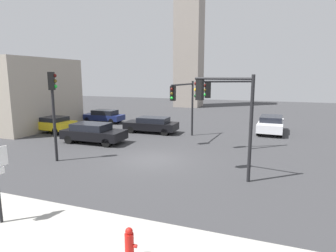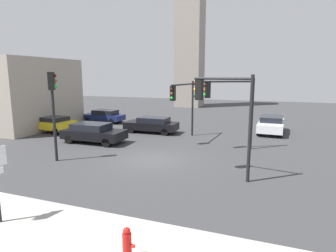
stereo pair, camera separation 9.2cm
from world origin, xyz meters
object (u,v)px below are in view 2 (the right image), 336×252
at_px(traffic_light_1, 229,99).
at_px(traffic_light_2, 223,105).
at_px(car_0, 152,124).
at_px(car_2, 104,116).
at_px(traffic_light_3, 53,100).
at_px(car_3, 93,132).
at_px(traffic_light_0, 183,98).
at_px(car_1, 271,124).
at_px(fire_hydrant, 127,243).
at_px(car_4, 51,123).

relative_size(traffic_light_1, traffic_light_2, 0.96).
relative_size(traffic_light_2, car_0, 1.08).
xyz_separation_m(traffic_light_1, car_2, (-14.10, 6.88, -2.72)).
distance_m(car_0, car_2, 7.69).
relative_size(traffic_light_3, car_3, 1.10).
xyz_separation_m(traffic_light_0, car_0, (-3.48, 2.07, -2.55)).
height_order(traffic_light_3, car_0, traffic_light_3).
bearing_deg(car_0, traffic_light_1, 152.23).
relative_size(traffic_light_1, car_3, 1.03).
relative_size(traffic_light_2, car_2, 1.14).
bearing_deg(car_3, traffic_light_1, 7.16).
bearing_deg(car_3, car_1, 33.88).
height_order(car_2, car_3, car_3).
relative_size(car_1, car_3, 1.05).
relative_size(traffic_light_1, car_0, 1.03).
relative_size(traffic_light_3, car_2, 1.17).
bearing_deg(traffic_light_3, fire_hydrant, -67.48).
height_order(traffic_light_0, fire_hydrant, traffic_light_0).
distance_m(car_2, car_3, 9.35).
distance_m(traffic_light_1, car_4, 15.91).
bearing_deg(traffic_light_3, traffic_light_1, 5.64).
relative_size(car_2, car_3, 0.94).
bearing_deg(traffic_light_0, traffic_light_3, -31.38).
xyz_separation_m(traffic_light_3, car_4, (-6.65, 6.86, -2.83)).
bearing_deg(car_3, traffic_light_2, -22.35).
height_order(car_0, car_1, car_1).
bearing_deg(car_1, traffic_light_3, -38.93).
xyz_separation_m(traffic_light_1, car_0, (-7.14, 3.60, -2.70)).
bearing_deg(traffic_light_2, car_1, -89.62).
bearing_deg(car_2, traffic_light_2, 140.75).
distance_m(traffic_light_1, car_2, 15.92).
height_order(car_2, car_4, car_4).
bearing_deg(car_4, traffic_light_0, -172.75).
bearing_deg(car_3, car_0, 61.84).
height_order(traffic_light_1, car_2, traffic_light_1).
height_order(traffic_light_2, fire_hydrant, traffic_light_2).
bearing_deg(car_1, car_0, -67.39).
relative_size(traffic_light_1, traffic_light_3, 0.93).
relative_size(fire_hydrant, car_4, 0.19).
bearing_deg(traffic_light_2, traffic_light_3, 13.91).
height_order(traffic_light_2, car_1, traffic_light_2).
bearing_deg(car_4, car_0, -158.10).
bearing_deg(car_0, car_4, 16.99).
distance_m(traffic_light_0, traffic_light_1, 3.97).
distance_m(traffic_light_0, traffic_light_2, 8.08).
bearing_deg(car_4, traffic_light_2, 162.86).
bearing_deg(traffic_light_0, car_3, -60.47).
distance_m(traffic_light_1, fire_hydrant, 13.19).
height_order(traffic_light_3, car_2, traffic_light_3).
relative_size(traffic_light_1, car_1, 0.98).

